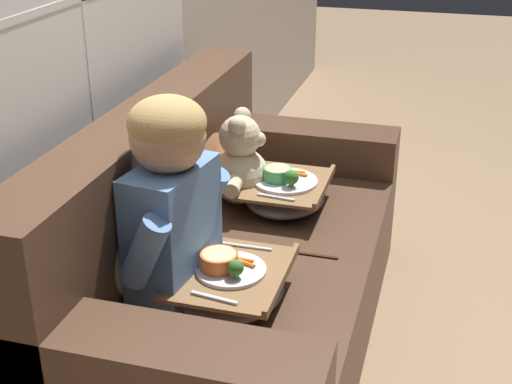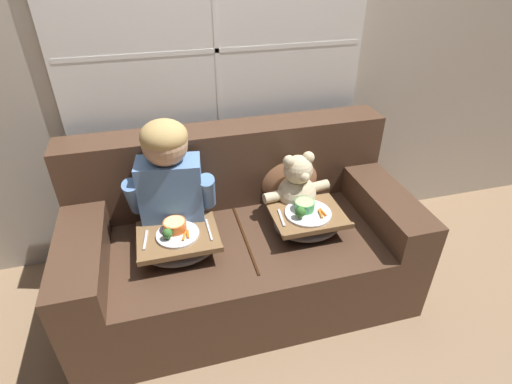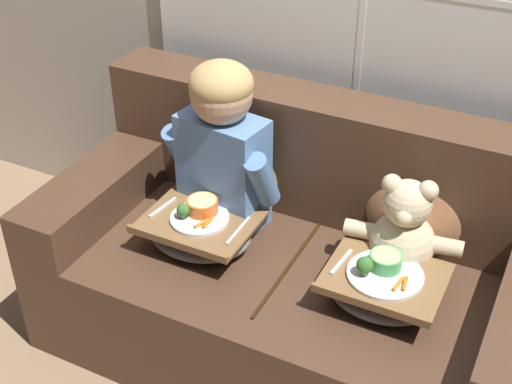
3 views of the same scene
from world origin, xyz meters
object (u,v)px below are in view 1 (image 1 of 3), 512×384
at_px(throw_pillow_behind_child, 128,235).
at_px(lap_tray_teddy, 285,193).
at_px(lap_tray_child, 231,284).
at_px(couch, 225,270).
at_px(throw_pillow_behind_teddy, 204,155).
at_px(teddy_bear, 241,165).
at_px(child_figure, 171,191).

distance_m(throw_pillow_behind_child, lap_tray_teddy, 0.76).
bearing_deg(lap_tray_child, couch, 21.38).
bearing_deg(throw_pillow_behind_child, lap_tray_teddy, -25.80).
distance_m(throw_pillow_behind_child, lap_tray_child, 0.35).
bearing_deg(lap_tray_teddy, couch, 158.41).
xyz_separation_m(couch, lap_tray_teddy, (0.34, -0.13, 0.17)).
height_order(throw_pillow_behind_teddy, teddy_bear, throw_pillow_behind_teddy).
relative_size(throw_pillow_behind_child, teddy_bear, 0.99).
height_order(throw_pillow_behind_teddy, lap_tray_teddy, throw_pillow_behind_teddy).
relative_size(throw_pillow_behind_teddy, lap_tray_teddy, 1.06).
bearing_deg(lap_tray_child, throw_pillow_behind_child, 89.87).
bearing_deg(throw_pillow_behind_child, throw_pillow_behind_teddy, 0.00).
relative_size(throw_pillow_behind_child, lap_tray_teddy, 1.04).
height_order(throw_pillow_behind_child, throw_pillow_behind_teddy, throw_pillow_behind_teddy).
bearing_deg(child_figure, lap_tray_child, -90.20).
height_order(couch, child_figure, child_figure).
xyz_separation_m(throw_pillow_behind_child, lap_tray_teddy, (0.68, -0.33, -0.12)).
distance_m(throw_pillow_behind_child, throw_pillow_behind_teddy, 0.68).
bearing_deg(throw_pillow_behind_teddy, lap_tray_teddy, -90.24).
distance_m(couch, teddy_bear, 0.43).
bearing_deg(couch, throw_pillow_behind_teddy, 29.72).
height_order(throw_pillow_behind_child, teddy_bear, throw_pillow_behind_child).
xyz_separation_m(child_figure, lap_tray_child, (-0.00, -0.18, -0.29)).
bearing_deg(throw_pillow_behind_teddy, couch, -150.28).
bearing_deg(throw_pillow_behind_teddy, teddy_bear, -89.75).
bearing_deg(teddy_bear, child_figure, 179.67).
xyz_separation_m(couch, throw_pillow_behind_child, (-0.34, 0.19, 0.29)).
relative_size(child_figure, teddy_bear, 1.58).
distance_m(couch, child_figure, 0.57).
height_order(teddy_bear, lap_tray_child, teddy_bear).
distance_m(couch, throw_pillow_behind_teddy, 0.49).
height_order(couch, throw_pillow_behind_teddy, couch).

